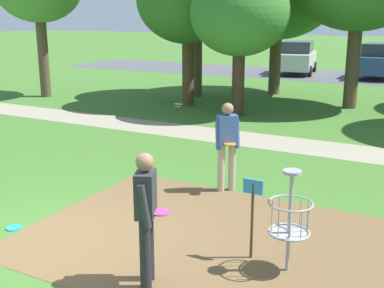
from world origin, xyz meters
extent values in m
plane|color=#3D6B28|center=(0.00, 0.00, 0.00)|extent=(160.00, 160.00, 0.00)
cube|color=brown|center=(1.96, 1.21, 0.00)|extent=(5.25, 4.14, 0.01)
cylinder|color=#9E9EA3|center=(3.40, 0.87, 0.68)|extent=(0.05, 0.05, 1.35)
cylinder|color=#9E9EA3|center=(3.40, 0.87, 1.37)|extent=(0.24, 0.24, 0.04)
torus|color=#9E9EA3|center=(3.40, 0.87, 0.95)|extent=(0.58, 0.58, 0.02)
torus|color=#9E9EA3|center=(3.40, 0.87, 0.55)|extent=(0.55, 0.55, 0.03)
cylinder|color=#9E9EA3|center=(3.40, 0.87, 0.53)|extent=(0.48, 0.48, 0.02)
cylinder|color=gray|center=(3.64, 0.87, 0.75)|extent=(0.01, 0.01, 0.40)
cylinder|color=gray|center=(3.59, 1.01, 0.75)|extent=(0.01, 0.01, 0.40)
cylinder|color=gray|center=(3.47, 1.10, 0.75)|extent=(0.01, 0.01, 0.40)
cylinder|color=gray|center=(3.33, 1.10, 0.75)|extent=(0.01, 0.01, 0.40)
cylinder|color=gray|center=(3.21, 1.01, 0.75)|extent=(0.01, 0.01, 0.40)
cylinder|color=gray|center=(3.16, 0.87, 0.75)|extent=(0.01, 0.01, 0.40)
cylinder|color=gray|center=(3.21, 0.73, 0.75)|extent=(0.01, 0.01, 0.40)
cylinder|color=gray|center=(3.33, 0.64, 0.75)|extent=(0.01, 0.01, 0.40)
cylinder|color=gray|center=(3.47, 0.64, 0.75)|extent=(0.01, 0.01, 0.40)
cylinder|color=gray|center=(3.59, 0.73, 0.75)|extent=(0.01, 0.01, 0.40)
cylinder|color=#4C3823|center=(2.85, 0.97, 0.55)|extent=(0.04, 0.04, 1.10)
cube|color=#3384C6|center=(2.85, 0.97, 1.05)|extent=(0.28, 0.03, 0.20)
cylinder|color=tan|center=(1.50, 3.34, 0.46)|extent=(0.14, 0.14, 0.92)
cylinder|color=tan|center=(1.34, 3.19, 0.46)|extent=(0.14, 0.14, 0.92)
cube|color=#385693|center=(1.42, 3.27, 1.20)|extent=(0.41, 0.41, 0.56)
sphere|color=#9E7051|center=(1.42, 3.27, 1.60)|extent=(0.22, 0.22, 0.22)
cylinder|color=#385693|center=(1.58, 3.38, 1.12)|extent=(0.18, 0.18, 0.55)
cylinder|color=#385693|center=(1.30, 3.12, 1.12)|extent=(0.18, 0.18, 0.55)
cylinder|color=orange|center=(1.55, 3.14, 0.97)|extent=(0.22, 0.22, 0.02)
cylinder|color=#232328|center=(1.92, -0.18, 0.46)|extent=(0.14, 0.14, 0.92)
cylinder|color=#232328|center=(2.00, -0.38, 0.46)|extent=(0.14, 0.14, 0.92)
cube|color=#2D2D33|center=(1.96, -0.28, 1.20)|extent=(0.34, 0.42, 0.56)
sphere|color=#9E7051|center=(1.96, -0.28, 1.60)|extent=(0.22, 0.22, 0.22)
cylinder|color=#2D2D33|center=(1.90, -0.10, 1.12)|extent=(0.19, 0.15, 0.55)
cylinder|color=#2D2D33|center=(2.05, -0.45, 1.12)|extent=(0.19, 0.15, 0.55)
cylinder|color=#E53D99|center=(2.13, -0.21, 0.97)|extent=(0.22, 0.22, 0.02)
cylinder|color=#1E93DB|center=(-0.82, 0.08, 0.01)|extent=(0.25, 0.25, 0.02)
cylinder|color=brown|center=(-9.87, 9.98, 1.58)|extent=(0.42, 0.42, 3.15)
cylinder|color=brown|center=(-1.77, 15.22, 1.27)|extent=(0.49, 0.49, 2.54)
cylinder|color=brown|center=(1.77, 13.36, 1.48)|extent=(0.48, 0.48, 2.97)
cylinder|color=#4C3823|center=(-3.65, 10.95, 1.22)|extent=(0.43, 0.43, 2.44)
ellipsoid|color=#2D6623|center=(-3.65, 10.95, 3.82)|extent=(3.67, 3.67, 3.12)
cylinder|color=#422D1E|center=(-1.27, 10.10, 1.07)|extent=(0.41, 0.41, 2.13)
ellipsoid|color=#38752D|center=(-1.27, 10.10, 3.34)|extent=(3.23, 3.23, 2.74)
cylinder|color=brown|center=(-4.41, 13.08, 1.23)|extent=(0.45, 0.45, 2.46)
cube|color=#4C4C51|center=(0.00, 22.80, 0.00)|extent=(36.00, 6.00, 0.01)
cube|color=silver|center=(-3.11, 23.05, 0.75)|extent=(2.46, 4.44, 0.90)
cube|color=#2D333D|center=(-3.11, 23.05, 1.52)|extent=(1.92, 2.41, 0.64)
cylinder|color=black|center=(-4.21, 24.19, 0.30)|extent=(0.28, 0.62, 0.60)
cylinder|color=black|center=(-2.44, 24.48, 0.30)|extent=(0.28, 0.62, 0.60)
cylinder|color=black|center=(-3.79, 21.62, 0.30)|extent=(0.28, 0.62, 0.60)
cylinder|color=black|center=(-2.01, 21.92, 0.30)|extent=(0.28, 0.62, 0.60)
cube|color=#2D4784|center=(1.33, 23.16, 0.75)|extent=(1.92, 4.25, 0.90)
cube|color=#2D333D|center=(1.33, 23.16, 1.52)|extent=(1.65, 2.23, 0.64)
cylinder|color=black|center=(0.39, 24.44, 0.30)|extent=(0.20, 0.60, 0.60)
cylinder|color=black|center=(0.47, 21.83, 0.30)|extent=(0.20, 0.60, 0.60)
cube|color=gray|center=(0.00, 7.22, 0.00)|extent=(40.00, 1.56, 0.00)
camera|label=1|loc=(5.05, -4.84, 3.27)|focal=45.54mm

